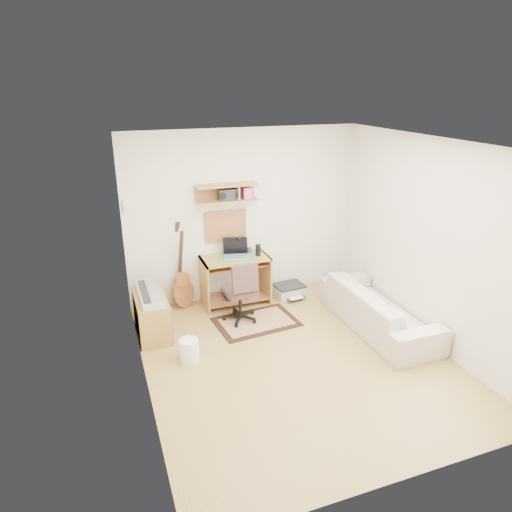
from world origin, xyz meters
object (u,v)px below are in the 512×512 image
object	(u,v)px
printer	(289,291)
sofa	(379,302)
desk	(235,280)
task_chair	(240,291)
cabinet	(151,314)

from	to	relation	value
printer	sofa	size ratio (longest dim) A/B	0.24
desk	sofa	xyz separation A→B (m)	(1.62, -1.39, 0.01)
desk	printer	bearing A→B (deg)	-3.95
desk	task_chair	distance (m)	0.57
task_chair	printer	xyz separation A→B (m)	(0.98, 0.50, -0.38)
desk	printer	size ratio (longest dim) A/B	2.10
task_chair	printer	distance (m)	1.16
task_chair	sofa	size ratio (longest dim) A/B	0.46
desk	printer	distance (m)	0.92
printer	desk	bearing A→B (deg)	170.85
desk	task_chair	size ratio (longest dim) A/B	1.08
printer	sofa	bearing A→B (deg)	-65.94
task_chair	sofa	bearing A→B (deg)	-30.28
task_chair	sofa	xyz separation A→B (m)	(1.73, -0.83, -0.07)
cabinet	printer	bearing A→B (deg)	10.80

